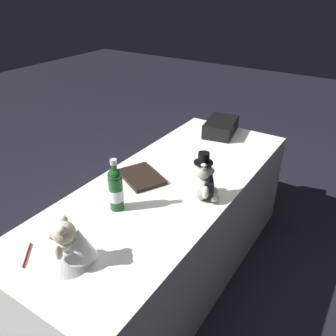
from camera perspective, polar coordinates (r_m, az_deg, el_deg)
The scene contains 8 objects.
ground_plane at distance 2.49m, azimuth 0.00°, elevation -16.52°, with size 12.00×12.00×0.00m, color black.
reception_table at distance 2.25m, azimuth 0.00°, elevation -10.18°, with size 2.04×0.79×0.71m, color white.
teddy_bear_groom at distance 1.86m, azimuth 5.97°, elevation -2.26°, with size 0.15×0.15×0.28m.
teddy_bear_bride at distance 1.52m, azimuth -15.75°, elevation -12.27°, with size 0.23×0.23×0.22m.
champagne_bottle at distance 1.79m, azimuth -8.58°, elevation -3.33°, with size 0.07×0.07×0.29m.
signing_pen at distance 1.67m, azimuth -22.18°, elevation -13.19°, with size 0.12×0.11×0.01m.
gift_case_black at distance 2.71m, azimuth 8.67°, elevation 6.69°, with size 0.36×0.26×0.11m.
guestbook at distance 2.09m, azimuth -4.40°, elevation -1.43°, with size 0.20×0.28×0.02m, color black.
Camera 1 is at (1.46, 0.95, 1.78)m, focal length 37.12 mm.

